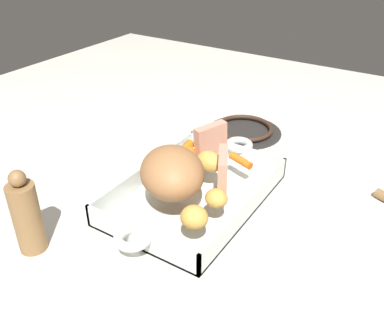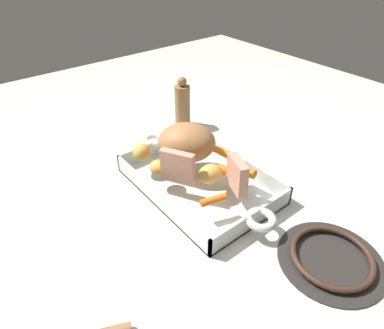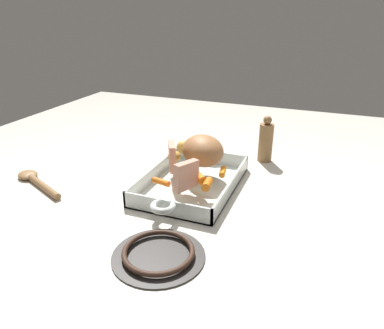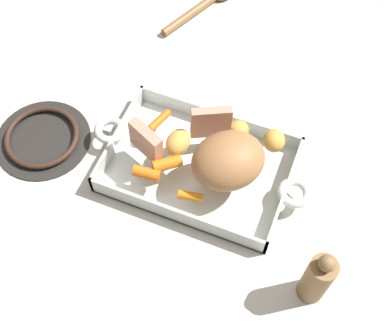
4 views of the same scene
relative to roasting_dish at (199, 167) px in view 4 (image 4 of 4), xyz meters
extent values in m
plane|color=silver|center=(0.00, 0.00, -0.01)|extent=(2.02, 2.02, 0.00)
cube|color=silver|center=(0.00, 0.00, -0.01)|extent=(0.36, 0.25, 0.01)
cube|color=silver|center=(0.00, 0.12, 0.01)|extent=(0.36, 0.01, 0.05)
cube|color=silver|center=(0.00, -0.12, 0.01)|extent=(0.36, 0.01, 0.05)
cube|color=silver|center=(0.18, 0.00, 0.01)|extent=(0.01, 0.25, 0.05)
cube|color=silver|center=(-0.18, 0.00, 0.01)|extent=(0.01, 0.25, 0.05)
torus|color=silver|center=(0.20, 0.00, 0.03)|extent=(0.07, 0.07, 0.02)
torus|color=silver|center=(-0.20, 0.00, 0.03)|extent=(0.07, 0.07, 0.02)
ellipsoid|color=#A66F42|center=(0.06, -0.01, 0.08)|extent=(0.18, 0.18, 0.09)
cube|color=tan|center=(-0.10, -0.02, 0.07)|extent=(0.08, 0.05, 0.08)
cube|color=tan|center=(0.00, 0.06, 0.07)|extent=(0.08, 0.05, 0.08)
cylinder|color=orange|center=(-0.05, -0.04, 0.05)|extent=(0.06, 0.06, 0.03)
cylinder|color=orange|center=(-0.11, 0.05, 0.04)|extent=(0.03, 0.06, 0.02)
cylinder|color=orange|center=(0.02, -0.09, 0.04)|extent=(0.05, 0.03, 0.02)
cylinder|color=orange|center=(-0.08, -0.07, 0.05)|extent=(0.06, 0.03, 0.03)
ellipsoid|color=gold|center=(0.05, 0.08, 0.05)|extent=(0.05, 0.05, 0.03)
ellipsoid|color=gold|center=(0.13, 0.08, 0.06)|extent=(0.06, 0.06, 0.04)
ellipsoid|color=gold|center=(-0.05, 0.01, 0.06)|extent=(0.05, 0.06, 0.04)
cylinder|color=#282623|center=(-0.33, -0.05, -0.01)|extent=(0.20, 0.20, 0.01)
torus|color=#382319|center=(-0.33, -0.05, 0.00)|extent=(0.16, 0.16, 0.01)
cylinder|color=olive|center=(-0.18, 0.39, 0.00)|extent=(0.09, 0.17, 0.02)
cylinder|color=olive|center=(0.28, -0.16, 0.05)|extent=(0.05, 0.05, 0.13)
sphere|color=olive|center=(0.28, -0.16, 0.13)|extent=(0.03, 0.03, 0.03)
camera|label=1|loc=(0.60, 0.38, 0.49)|focal=39.43mm
camera|label=2|loc=(-0.48, 0.41, 0.51)|focal=30.82mm
camera|label=3|loc=(-0.89, -0.35, 0.47)|focal=33.74mm
camera|label=4|loc=(0.18, -0.50, 0.92)|focal=49.59mm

